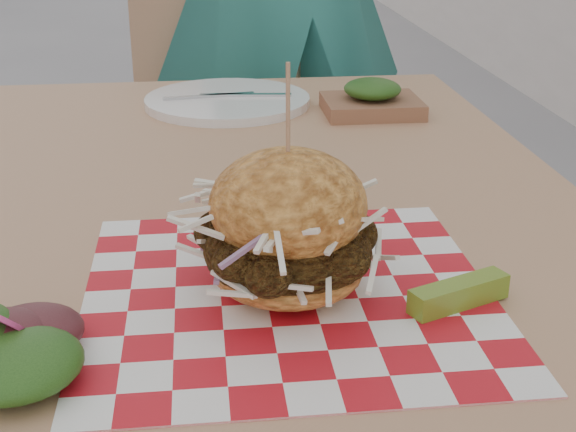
% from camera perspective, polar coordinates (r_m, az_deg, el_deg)
% --- Properties ---
extents(patio_table, '(0.80, 1.20, 0.75)m').
position_cam_1_polar(patio_table, '(0.96, -3.07, -3.02)').
color(patio_table, tan).
rests_on(patio_table, ground).
extents(patio_chair, '(0.52, 0.53, 0.95)m').
position_cam_1_polar(patio_chair, '(1.97, -4.13, 6.82)').
color(patio_chair, tan).
rests_on(patio_chair, ground).
extents(paper_liner, '(0.36, 0.36, 0.00)m').
position_cam_1_polar(paper_liner, '(0.72, 0.00, -5.45)').
color(paper_liner, red).
rests_on(paper_liner, patio_table).
extents(sandwich, '(0.18, 0.18, 0.21)m').
position_cam_1_polar(sandwich, '(0.69, 0.00, -1.22)').
color(sandwich, '#EF9E43').
rests_on(sandwich, paper_liner).
extents(pickle_spear, '(0.10, 0.06, 0.02)m').
position_cam_1_polar(pickle_spear, '(0.71, 12.06, -5.43)').
color(pickle_spear, olive).
rests_on(pickle_spear, paper_liner).
extents(place_setting, '(0.27, 0.27, 0.02)m').
position_cam_1_polar(place_setting, '(1.33, -4.33, 8.17)').
color(place_setting, white).
rests_on(place_setting, patio_table).
extents(kraft_tray, '(0.15, 0.12, 0.06)m').
position_cam_1_polar(kraft_tray, '(1.28, 5.99, 8.23)').
color(kraft_tray, brown).
rests_on(kraft_tray, patio_table).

